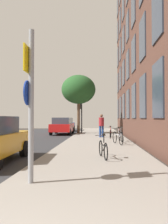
{
  "coord_description": "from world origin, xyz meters",
  "views": [
    {
      "loc": [
        1.16,
        -1.02,
        1.56
      ],
      "look_at": [
        0.38,
        11.92,
        1.9
      ],
      "focal_mm": 38.46,
      "sensor_mm": 36.0,
      "label": 1
    }
  ],
  "objects_px": {
    "bicycle_1": "(118,137)",
    "bicycle_2": "(121,136)",
    "sign_post": "(30,97)",
    "tree_near": "(79,90)",
    "car_1": "(62,126)",
    "bicycle_3": "(111,133)",
    "traffic_light": "(81,111)",
    "bicycle_0": "(103,149)",
    "pedestrian_0": "(101,124)",
    "car_2": "(66,124)"
  },
  "relations": [
    {
      "from": "bicycle_1",
      "to": "bicycle_2",
      "type": "relative_size",
      "value": 1.03
    },
    {
      "from": "bicycle_2",
      "to": "sign_post",
      "type": "bearing_deg",
      "value": -106.57
    },
    {
      "from": "tree_near",
      "to": "car_1",
      "type": "relative_size",
      "value": 1.27
    },
    {
      "from": "bicycle_3",
      "to": "car_1",
      "type": "bearing_deg",
      "value": 129.61
    },
    {
      "from": "traffic_light",
      "to": "car_1",
      "type": "distance_m",
      "value": 2.45
    },
    {
      "from": "bicycle_0",
      "to": "bicycle_2",
      "type": "relative_size",
      "value": 0.93
    },
    {
      "from": "bicycle_3",
      "to": "sign_post",
      "type": "bearing_deg",
      "value": -101.02
    },
    {
      "from": "traffic_light",
      "to": "bicycle_2",
      "type": "distance_m",
      "value": 9.55
    },
    {
      "from": "bicycle_1",
      "to": "pedestrian_0",
      "type": "bearing_deg",
      "value": 99.93
    },
    {
      "from": "car_1",
      "to": "bicycle_0",
      "type": "bearing_deg",
      "value": -75.61
    },
    {
      "from": "bicycle_1",
      "to": "car_2",
      "type": "relative_size",
      "value": 0.42
    },
    {
      "from": "traffic_light",
      "to": "bicycle_0",
      "type": "relative_size",
      "value": 2.06
    },
    {
      "from": "traffic_light",
      "to": "bicycle_1",
      "type": "height_order",
      "value": "traffic_light"
    },
    {
      "from": "tree_near",
      "to": "bicycle_1",
      "type": "relative_size",
      "value": 3.26
    },
    {
      "from": "tree_near",
      "to": "pedestrian_0",
      "type": "relative_size",
      "value": 3.19
    },
    {
      "from": "pedestrian_0",
      "to": "car_2",
      "type": "xyz_separation_m",
      "value": [
        -4.17,
        10.49,
        -0.28
      ]
    },
    {
      "from": "bicycle_3",
      "to": "car_1",
      "type": "height_order",
      "value": "car_1"
    },
    {
      "from": "car_1",
      "to": "bicycle_3",
      "type": "bearing_deg",
      "value": -50.39
    },
    {
      "from": "bicycle_0",
      "to": "pedestrian_0",
      "type": "bearing_deg",
      "value": 89.68
    },
    {
      "from": "sign_post",
      "to": "bicycle_1",
      "type": "distance_m",
      "value": 8.74
    },
    {
      "from": "tree_near",
      "to": "bicycle_3",
      "type": "distance_m",
      "value": 7.15
    },
    {
      "from": "bicycle_1",
      "to": "car_2",
      "type": "distance_m",
      "value": 16.18
    },
    {
      "from": "bicycle_1",
      "to": "pedestrian_0",
      "type": "relative_size",
      "value": 0.98
    },
    {
      "from": "traffic_light",
      "to": "car_2",
      "type": "distance_m",
      "value": 5.62
    },
    {
      "from": "traffic_light",
      "to": "bicycle_3",
      "type": "xyz_separation_m",
      "value": [
        2.67,
        -6.22,
        -1.88
      ]
    },
    {
      "from": "pedestrian_0",
      "to": "car_2",
      "type": "height_order",
      "value": "pedestrian_0"
    },
    {
      "from": "bicycle_0",
      "to": "car_1",
      "type": "bearing_deg",
      "value": 104.39
    },
    {
      "from": "car_1",
      "to": "sign_post",
      "type": "bearing_deg",
      "value": -83.7
    },
    {
      "from": "car_2",
      "to": "tree_near",
      "type": "bearing_deg",
      "value": -70.91
    },
    {
      "from": "sign_post",
      "to": "car_2",
      "type": "xyz_separation_m",
      "value": [
        -2.42,
        23.57,
        -1.2
      ]
    },
    {
      "from": "traffic_light",
      "to": "bicycle_1",
      "type": "bearing_deg",
      "value": -74.59
    },
    {
      "from": "car_2",
      "to": "sign_post",
      "type": "bearing_deg",
      "value": -84.14
    },
    {
      "from": "tree_near",
      "to": "bicycle_0",
      "type": "bearing_deg",
      "value": -81.67
    },
    {
      "from": "pedestrian_0",
      "to": "bicycle_1",
      "type": "bearing_deg",
      "value": -80.07
    },
    {
      "from": "pedestrian_0",
      "to": "car_2",
      "type": "relative_size",
      "value": 0.43
    },
    {
      "from": "bicycle_1",
      "to": "pedestrian_0",
      "type": "distance_m",
      "value": 5.0
    },
    {
      "from": "traffic_light",
      "to": "pedestrian_0",
      "type": "height_order",
      "value": "traffic_light"
    },
    {
      "from": "bicycle_0",
      "to": "car_1",
      "type": "relative_size",
      "value": 0.35
    },
    {
      "from": "bicycle_2",
      "to": "bicycle_3",
      "type": "distance_m",
      "value": 2.65
    },
    {
      "from": "car_2",
      "to": "car_1",
      "type": "bearing_deg",
      "value": -85.46
    },
    {
      "from": "sign_post",
      "to": "pedestrian_0",
      "type": "height_order",
      "value": "sign_post"
    },
    {
      "from": "bicycle_3",
      "to": "car_2",
      "type": "bearing_deg",
      "value": 113.36
    },
    {
      "from": "bicycle_1",
      "to": "bicycle_2",
      "type": "xyz_separation_m",
      "value": [
        0.3,
        1.6,
        -0.02
      ]
    },
    {
      "from": "sign_post",
      "to": "tree_near",
      "type": "bearing_deg",
      "value": 91.26
    },
    {
      "from": "tree_near",
      "to": "bicycle_2",
      "type": "xyz_separation_m",
      "value": [
        3.3,
        -7.92,
        -3.85
      ]
    },
    {
      "from": "traffic_light",
      "to": "sign_post",
      "type": "bearing_deg",
      "value": -89.2
    },
    {
      "from": "traffic_light",
      "to": "bicycle_0",
      "type": "distance_m",
      "value": 15.41
    },
    {
      "from": "sign_post",
      "to": "tree_near",
      "type": "relative_size",
      "value": 0.61
    },
    {
      "from": "bicycle_0",
      "to": "bicycle_1",
      "type": "distance_m",
      "value": 4.85
    },
    {
      "from": "car_2",
      "to": "bicycle_2",
      "type": "bearing_deg",
      "value": -68.85
    }
  ]
}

